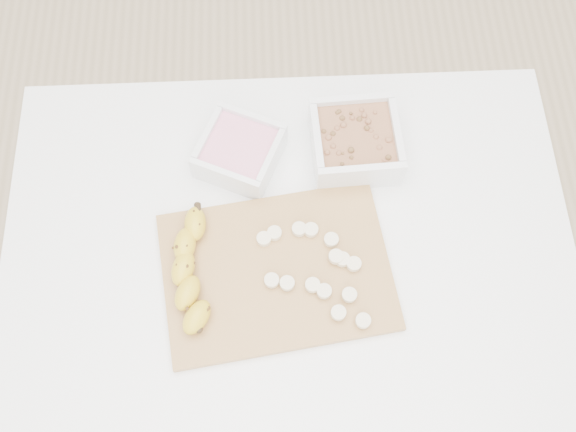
{
  "coord_description": "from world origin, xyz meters",
  "views": [
    {
      "loc": [
        -0.02,
        -0.39,
        1.8
      ],
      "look_at": [
        0.0,
        0.03,
        0.81
      ],
      "focal_mm": 40.0,
      "sensor_mm": 36.0,
      "label": 1
    }
  ],
  "objects_px": {
    "table": "(289,263)",
    "banana": "(192,272)",
    "bowl_granola": "(355,142)",
    "cutting_board": "(277,271)",
    "bowl_yogurt": "(240,151)"
  },
  "relations": [
    {
      "from": "cutting_board",
      "to": "table",
      "type": "bearing_deg",
      "value": 65.53
    },
    {
      "from": "cutting_board",
      "to": "banana",
      "type": "distance_m",
      "value": 0.14
    },
    {
      "from": "bowl_granola",
      "to": "cutting_board",
      "type": "xyz_separation_m",
      "value": [
        -0.15,
        -0.23,
        -0.03
      ]
    },
    {
      "from": "cutting_board",
      "to": "banana",
      "type": "bearing_deg",
      "value": -178.39
    },
    {
      "from": "bowl_yogurt",
      "to": "bowl_granola",
      "type": "height_order",
      "value": "bowl_granola"
    },
    {
      "from": "table",
      "to": "cutting_board",
      "type": "bearing_deg",
      "value": -114.47
    },
    {
      "from": "bowl_yogurt",
      "to": "banana",
      "type": "bearing_deg",
      "value": -110.1
    },
    {
      "from": "table",
      "to": "banana",
      "type": "bearing_deg",
      "value": -161.88
    },
    {
      "from": "table",
      "to": "banana",
      "type": "distance_m",
      "value": 0.22
    },
    {
      "from": "bowl_yogurt",
      "to": "table",
      "type": "bearing_deg",
      "value": -64.77
    },
    {
      "from": "bowl_granola",
      "to": "cutting_board",
      "type": "bearing_deg",
      "value": -123.24
    },
    {
      "from": "cutting_board",
      "to": "banana",
      "type": "xyz_separation_m",
      "value": [
        -0.14,
        -0.0,
        0.03
      ]
    },
    {
      "from": "bowl_yogurt",
      "to": "cutting_board",
      "type": "height_order",
      "value": "bowl_yogurt"
    },
    {
      "from": "bowl_yogurt",
      "to": "banana",
      "type": "height_order",
      "value": "bowl_yogurt"
    },
    {
      "from": "table",
      "to": "cutting_board",
      "type": "relative_size",
      "value": 2.61
    }
  ]
}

